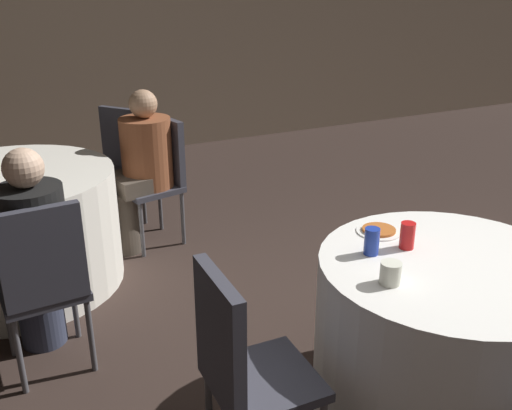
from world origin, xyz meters
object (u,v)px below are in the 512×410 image
Objects in this scene: chair_far_east at (160,170)px; chair_far_south at (43,277)px; table_near at (441,337)px; person_floral_shirt at (140,169)px; chair_far_northeast at (117,158)px; soda_can_red at (407,236)px; pizza_plate_near at (379,231)px; table_far at (14,230)px; soda_can_blue at (372,241)px; person_black_shirt at (36,257)px; chair_near_west at (241,362)px.

chair_far_south is (-0.99, -1.30, 0.00)m from chair_far_east.
table_near is 2.42m from person_floral_shirt.
chair_far_east is 1.00× the size of chair_far_northeast.
person_floral_shirt is at bearing 107.09° from soda_can_red.
chair_far_northeast is 2.49m from pizza_plate_near.
table_far is 2.37m from soda_can_blue.
table_far is 1.41× the size of chair_far_northeast.
chair_far_east is 0.49m from chair_far_northeast.
chair_far_northeast reaches higher than pizza_plate_near.
table_far is 10.85× the size of soda_can_red.
table_far is 10.85× the size of soda_can_blue.
pizza_plate_near is (0.69, -2.39, 0.21)m from chair_far_northeast.
soda_can_blue is (0.52, -2.56, 0.26)m from chair_far_northeast.
table_far is 6.20× the size of pizza_plate_near.
chair_far_south is 7.70× the size of soda_can_red.
pizza_plate_near is at bearing 102.64° from table_near.
table_far is at bearing 125.88° from soda_can_blue.
soda_can_red is at bearing -179.07° from chair_far_east.
pizza_plate_near is at bearing -177.96° from chair_far_east.
chair_far_east is 0.17m from person_floral_shirt.
pizza_plate_near is (1.48, -0.81, 0.18)m from person_black_shirt.
table_far is 1.09m from chair_far_south.
soda_can_red is (0.70, -2.58, 0.26)m from chair_far_northeast.
chair_near_west reaches higher than table_far.
pizza_plate_near is at bearing 44.10° from soda_can_blue.
person_black_shirt is 1.70m from pizza_plate_near.
table_far is 1.41× the size of chair_near_west.
chair_far_northeast is at bearing -5.72° from person_floral_shirt.
chair_far_northeast is 0.48m from person_floral_shirt.
pizza_plate_near reaches higher than table_near.
person_black_shirt is (0.06, -0.91, 0.21)m from table_far.
chair_far_south is 0.17m from person_black_shirt.
chair_far_south is at bearing 146.50° from table_near.
person_black_shirt reaches higher than table_near.
soda_can_blue is at bearing -54.12° from table_far.
chair_near_west is 1.31m from person_black_shirt.
chair_far_south is at bearing 150.55° from soda_can_red.
chair_far_east is at bearing 49.17° from chair_far_south.
table_far is at bearing 90.00° from chair_far_south.
chair_far_east is at bearing 103.80° from table_near.
chair_near_west is 4.40× the size of pizza_plate_near.
chair_far_south is 1.55m from soda_can_blue.
table_near is 0.49m from soda_can_red.
person_black_shirt is at bearing 146.04° from soda_can_red.
person_black_shirt is 1.38m from person_floral_shirt.
soda_can_blue is (-0.18, -0.17, 0.05)m from pizza_plate_near.
chair_near_west is at bearing 178.43° from table_near.
person_black_shirt reaches higher than table_far.
chair_near_west is at bearing -157.95° from pizza_plate_near.
chair_near_west is (-0.99, 0.03, 0.18)m from table_near.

